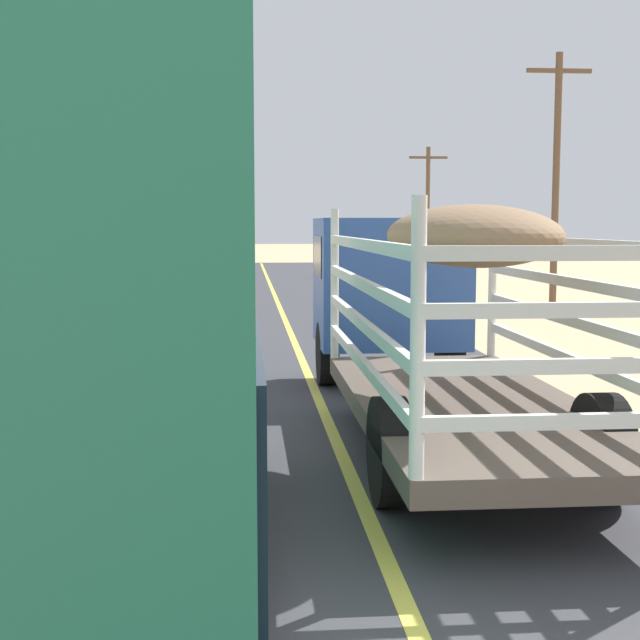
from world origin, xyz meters
name	(u,v)px	position (x,y,z in m)	size (l,w,h in m)	color
livestock_truck	(413,293)	(1.35, 9.02, 1.79)	(2.53, 9.70, 3.02)	#3359A5
bus	(58,388)	(-2.40, 1.89, 1.75)	(2.54, 10.00, 3.21)	#2D8C66
power_pole_mid	(556,173)	(9.33, 25.22, 4.54)	(2.20, 0.24, 8.49)	brown
power_pole_far	(428,205)	(9.33, 46.13, 3.87)	(2.20, 0.24, 7.18)	brown
boulder_near_shoulder	(49,280)	(-9.21, 33.08, 0.50)	(1.09, 1.32, 1.00)	gray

